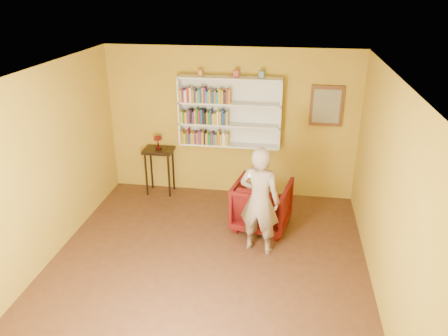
{
  "coord_description": "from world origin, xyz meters",
  "views": [
    {
      "loc": [
        1.02,
        -4.96,
        3.71
      ],
      "look_at": [
        0.14,
        0.75,
        1.23
      ],
      "focal_mm": 35.0,
      "sensor_mm": 36.0,
      "label": 1
    }
  ],
  "objects": [
    {
      "name": "ornament_left",
      "position": [
        -0.51,
        2.35,
        2.27
      ],
      "size": [
        0.08,
        0.08,
        0.1
      ],
      "primitive_type": "cube",
      "color": "#B76F34",
      "rests_on": "bookshelf"
    },
    {
      "name": "armchair",
      "position": [
        0.68,
        1.28,
        0.4
      ],
      "size": [
        1.0,
        1.02,
        0.8
      ],
      "primitive_type": "imported",
      "rotation": [
        0.0,
        0.0,
        2.96
      ],
      "color": "#420408",
      "rests_on": "ground"
    },
    {
      "name": "game_remote",
      "position": [
        0.56,
        0.32,
        1.35
      ],
      "size": [
        0.04,
        0.15,
        0.04
      ],
      "primitive_type": "cube",
      "color": "white",
      "rests_on": "person"
    },
    {
      "name": "console_table",
      "position": [
        -1.3,
        2.25,
        0.73
      ],
      "size": [
        0.54,
        0.41,
        0.88
      ],
      "color": "black",
      "rests_on": "ground"
    },
    {
      "name": "ornament_centre",
      "position": [
        0.11,
        2.35,
        2.27
      ],
      "size": [
        0.09,
        0.09,
        0.12
      ],
      "primitive_type": "cube",
      "color": "#9E3438",
      "rests_on": "bookshelf"
    },
    {
      "name": "books_row_lower",
      "position": [
        -0.43,
        2.3,
        1.12
      ],
      "size": [
        0.85,
        0.19,
        0.27
      ],
      "color": "olive",
      "rests_on": "bookshelf"
    },
    {
      "name": "ruby_lustre",
      "position": [
        -1.3,
        2.25,
        1.06
      ],
      "size": [
        0.16,
        0.16,
        0.26
      ],
      "color": "maroon",
      "rests_on": "console_table"
    },
    {
      "name": "framed_painting",
      "position": [
        1.65,
        2.46,
        1.75
      ],
      "size": [
        0.55,
        0.05,
        0.7
      ],
      "color": "#552E18",
      "rests_on": "room_shell"
    },
    {
      "name": "ornament_right",
      "position": [
        0.53,
        2.35,
        2.27
      ],
      "size": [
        0.09,
        0.09,
        0.12
      ],
      "primitive_type": "cube",
      "color": "slate",
      "rests_on": "bookshelf"
    },
    {
      "name": "books_row_upper",
      "position": [
        -0.42,
        2.31,
        1.89
      ],
      "size": [
        0.88,
        0.19,
        0.26
      ],
      "color": "#B88E20",
      "rests_on": "bookshelf"
    },
    {
      "name": "bookshelf",
      "position": [
        0.0,
        2.41,
        1.59
      ],
      "size": [
        1.8,
        0.29,
        1.23
      ],
      "color": "silver",
      "rests_on": "room_shell"
    },
    {
      "name": "person",
      "position": [
        0.68,
        0.59,
        0.82
      ],
      "size": [
        0.67,
        0.52,
        1.64
      ],
      "primitive_type": "imported",
      "rotation": [
        0.0,
        0.0,
        2.9
      ],
      "color": "#7D6B5C",
      "rests_on": "ground"
    },
    {
      "name": "room_shell",
      "position": [
        0.0,
        0.0,
        1.02
      ],
      "size": [
        5.3,
        5.8,
        2.88
      ],
      "color": "#432615",
      "rests_on": "ground"
    },
    {
      "name": "books_row_middle",
      "position": [
        -0.43,
        2.3,
        1.51
      ],
      "size": [
        0.84,
        0.18,
        0.27
      ],
      "color": "#B78D24",
      "rests_on": "bookshelf"
    }
  ]
}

